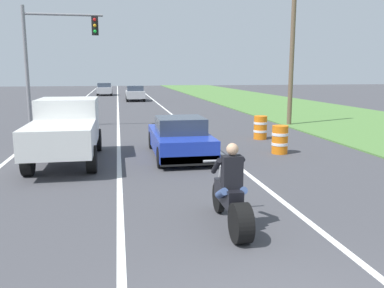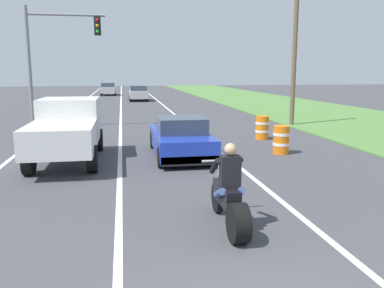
{
  "view_description": "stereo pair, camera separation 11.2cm",
  "coord_description": "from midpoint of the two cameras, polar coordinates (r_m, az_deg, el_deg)",
  "views": [
    {
      "loc": [
        -1.77,
        -3.33,
        2.88
      ],
      "look_at": [
        0.11,
        6.92,
        1.0
      ],
      "focal_mm": 37.7,
      "sensor_mm": 36.0,
      "label": 1
    },
    {
      "loc": [
        -1.66,
        -3.35,
        2.88
      ],
      "look_at": [
        0.11,
        6.92,
        1.0
      ],
      "focal_mm": 37.7,
      "sensor_mm": 36.0,
      "label": 2
    }
  ],
  "objects": [
    {
      "name": "motorcycle_with_rider",
      "position": [
        7.46,
        5.18,
        -7.66
      ],
      "size": [
        0.7,
        2.21,
        1.62
      ],
      "color": "black",
      "rests_on": "ground"
    },
    {
      "name": "lane_stripe_right_solid",
      "position": [
        23.77,
        -1.82,
        3.29
      ],
      "size": [
        0.14,
        120.0,
        0.01
      ],
      "primitive_type": "cube",
      "color": "white",
      "rests_on": "ground"
    },
    {
      "name": "distant_car_far_ahead",
      "position": [
        40.56,
        -8.14,
        7.16
      ],
      "size": [
        1.8,
        4.0,
        1.5
      ],
      "color": "#B2B2B7",
      "rests_on": "ground"
    },
    {
      "name": "lane_stripe_centre_dashed",
      "position": [
        23.51,
        -10.54,
        3.04
      ],
      "size": [
        0.14,
        120.0,
        0.01
      ],
      "primitive_type": "cube",
      "color": "white",
      "rests_on": "ground"
    },
    {
      "name": "sports_car_blue",
      "position": [
        13.75,
        -1.98,
        0.81
      ],
      "size": [
        1.84,
        4.3,
        1.37
      ],
      "color": "#1E38B2",
      "rests_on": "ground"
    },
    {
      "name": "utility_pole_roadside",
      "position": [
        22.29,
        13.83,
        12.59
      ],
      "size": [
        0.24,
        0.24,
        7.82
      ],
      "primitive_type": "cylinder",
      "color": "brown",
      "rests_on": "ground"
    },
    {
      "name": "construction_barrel_nearest",
      "position": [
        14.58,
        12.11,
        0.63
      ],
      "size": [
        0.58,
        0.58,
        1.0
      ],
      "color": "orange",
      "rests_on": "ground"
    },
    {
      "name": "lane_stripe_left_solid",
      "position": [
        23.8,
        -19.24,
        2.72
      ],
      "size": [
        0.14,
        120.0,
        0.01
      ],
      "primitive_type": "cube",
      "color": "white",
      "rests_on": "ground"
    },
    {
      "name": "pickup_truck_left_lane_white",
      "position": [
        13.48,
        -17.66,
        2.19
      ],
      "size": [
        2.02,
        4.8,
        1.98
      ],
      "color": "silver",
      "rests_on": "ground"
    },
    {
      "name": "grass_verge_right",
      "position": [
        27.18,
        19.83,
        3.61
      ],
      "size": [
        10.0,
        120.0,
        0.06
      ],
      "primitive_type": "cube",
      "color": "#517F3D",
      "rests_on": "ground"
    },
    {
      "name": "traffic_light_mast_near",
      "position": [
        21.46,
        -19.64,
        12.5
      ],
      "size": [
        3.84,
        0.34,
        6.0
      ],
      "color": "gray",
      "rests_on": "ground"
    },
    {
      "name": "distant_car_further_ahead",
      "position": [
        50.72,
        -12.33,
        7.63
      ],
      "size": [
        1.8,
        4.0,
        1.5
      ],
      "color": "#B2B2B7",
      "rests_on": "ground"
    },
    {
      "name": "construction_barrel_mid",
      "position": [
        17.56,
        9.47,
        2.32
      ],
      "size": [
        0.58,
        0.58,
        1.0
      ],
      "color": "orange",
      "rests_on": "ground"
    }
  ]
}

